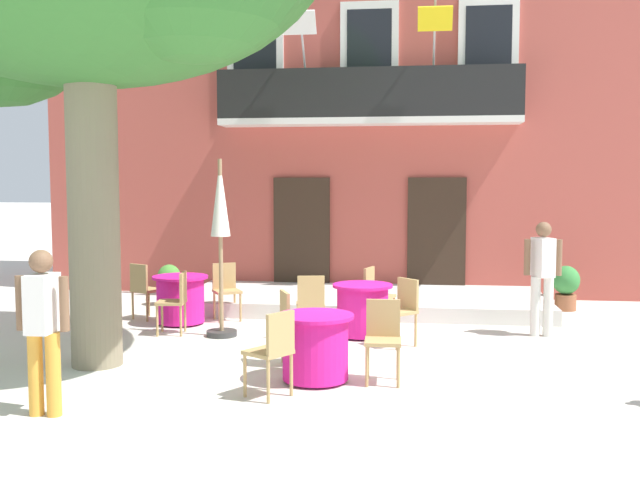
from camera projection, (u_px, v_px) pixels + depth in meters
ground_plane at (351, 359)px, 9.10m from camera, size 120.00×120.00×0.00m
building_facade at (375, 111)px, 15.71m from camera, size 13.00×5.09×7.50m
entrance_step_platform at (363, 301)px, 12.75m from camera, size 6.28×2.61×0.25m
cafe_table_near_tree at (181, 299)px, 11.28m from camera, size 0.86×0.86×0.76m
cafe_chair_near_tree_0 at (144, 287)px, 11.64m from camera, size 0.54×0.54×0.91m
cafe_chair_near_tree_1 at (176, 298)px, 10.53m from camera, size 0.45×0.45×0.91m
cafe_chair_near_tree_2 at (226, 287)px, 11.63m from camera, size 0.55×0.55×0.91m
cafe_table_middle at (315, 347)px, 8.05m from camera, size 0.86×0.86×0.76m
cafe_chair_middle_0 at (383, 335)px, 8.04m from camera, size 0.41×0.41×0.91m
cafe_chair_middle_1 at (293, 322)px, 8.74m from camera, size 0.52×0.52×0.91m
cafe_chair_middle_2 at (273, 348)px, 7.42m from camera, size 0.55×0.55×0.91m
cafe_table_front at (362, 309)px, 10.38m from camera, size 0.86×0.86×0.76m
cafe_chair_front_0 at (402, 307)px, 9.81m from camera, size 0.57×0.57×0.91m
cafe_chair_front_1 at (375, 292)px, 11.08m from camera, size 0.50×0.50×0.91m
cafe_chair_front_2 at (311, 301)px, 10.25m from camera, size 0.47×0.47×0.91m
cafe_umbrella at (220, 221)px, 10.30m from camera, size 0.44×0.44×2.55m
ground_planter_left at (169, 282)px, 12.99m from camera, size 0.42×0.42×0.74m
ground_planter_right at (566, 286)px, 12.47m from camera, size 0.47×0.47×0.78m
pedestrian_mid_plaza at (43, 323)px, 6.84m from camera, size 0.53×0.34×1.59m
pedestrian_by_tree at (543, 272)px, 10.36m from camera, size 0.53×0.39×1.65m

